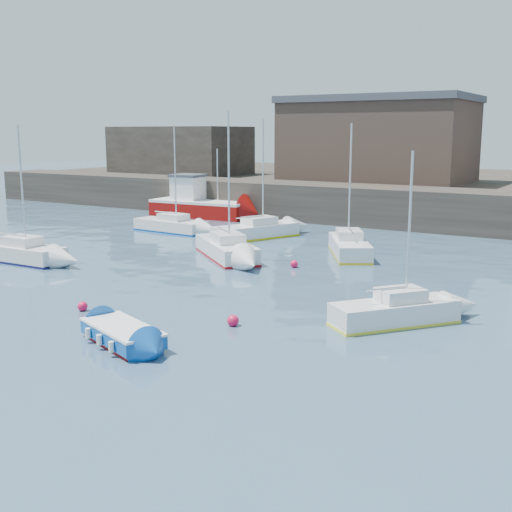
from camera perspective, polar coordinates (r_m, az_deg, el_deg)
The scene contains 16 objects.
water at distance 21.60m, azimuth -17.12°, elevation -9.10°, with size 220.00×220.00×0.00m, color #2D4760.
quay_wall at distance 50.96m, azimuth 13.69°, elevation 4.19°, with size 90.00×5.00×3.00m, color #28231E.
land_strip at distance 68.25m, azimuth 18.40°, elevation 5.50°, with size 90.00×32.00×2.80m, color #28231E.
warehouse at distance 60.18m, azimuth 10.80°, elevation 10.18°, with size 16.40×10.40×7.60m.
bldg_west at distance 70.31m, azimuth -6.76°, elevation 9.31°, with size 14.00×8.00×5.00m.
blue_dinghy at distance 22.73m, azimuth -11.79°, elevation -6.81°, with size 3.92×2.70×0.69m.
fishing_boat at distance 56.07m, azimuth -5.13°, elevation 4.67°, with size 9.03×3.90×5.85m.
sailboat_a at distance 38.67m, azimuth -20.26°, elevation 0.31°, with size 5.92×2.07×7.62m.
sailboat_b at distance 37.48m, azimuth -2.65°, elevation 0.67°, with size 6.37×5.74×8.39m.
sailboat_c at distance 25.11m, azimuth 12.27°, elevation -4.84°, with size 4.33×4.90×6.56m.
sailboat_e at distance 47.68m, azimuth -7.57°, elevation 2.74°, with size 5.99×2.27×7.57m.
sailboat_f at distance 38.59m, azimuth 8.31°, elevation 0.87°, with size 4.70×6.09×7.75m.
sailboat_h at distance 44.47m, azimuth 0.02°, elevation 2.29°, with size 4.24×6.59×8.10m.
buoy_near at distance 27.43m, azimuth -15.14°, elevation -4.72°, with size 0.41×0.41×0.41m, color red.
buoy_mid at distance 24.49m, azimuth -2.06°, elevation -6.22°, with size 0.45×0.45×0.45m, color red.
buoy_far at distance 34.91m, azimuth 3.41°, elevation -1.01°, with size 0.42×0.42×0.42m, color red.
Camera 1 is at (15.48, -13.22, 7.23)m, focal length 45.00 mm.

